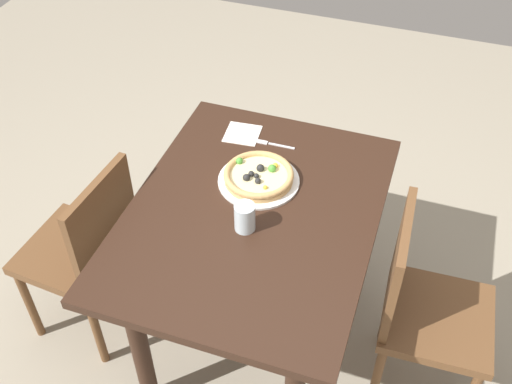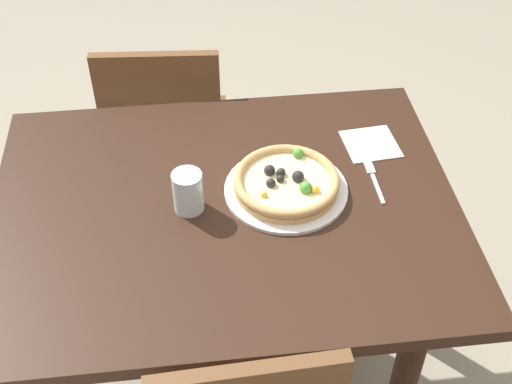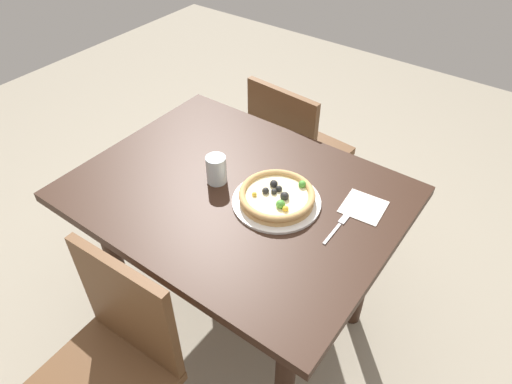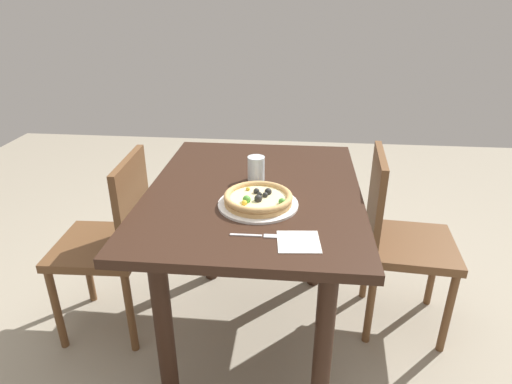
{
  "view_description": "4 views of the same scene",
  "coord_description": "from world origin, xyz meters",
  "px_view_note": "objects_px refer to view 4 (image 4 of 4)",
  "views": [
    {
      "loc": [
        -1.47,
        -0.51,
        2.34
      ],
      "look_at": [
        0.08,
        0.02,
        0.8
      ],
      "focal_mm": 42.84,
      "sensor_mm": 36.0,
      "label": 1
    },
    {
      "loc": [
        -0.06,
        -1.21,
        1.95
      ],
      "look_at": [
        0.08,
        0.02,
        0.8
      ],
      "focal_mm": 47.87,
      "sensor_mm": 36.0,
      "label": 2
    },
    {
      "loc": [
        0.8,
        -0.97,
        1.87
      ],
      "look_at": [
        0.08,
        0.02,
        0.8
      ],
      "focal_mm": 32.34,
      "sensor_mm": 36.0,
      "label": 3
    },
    {
      "loc": [
        1.65,
        0.17,
        1.53
      ],
      "look_at": [
        0.08,
        0.02,
        0.8
      ],
      "focal_mm": 30.42,
      "sensor_mm": 36.0,
      "label": 4
    }
  ],
  "objects_px": {
    "drinking_glass": "(255,169)",
    "plate": "(258,204)",
    "fork": "(259,236)",
    "pizza": "(258,198)",
    "dining_table": "(254,215)",
    "chair_far": "(398,236)",
    "napkin": "(299,242)",
    "chair_near": "(112,239)"
  },
  "relations": [
    {
      "from": "pizza",
      "to": "fork",
      "type": "height_order",
      "value": "pizza"
    },
    {
      "from": "chair_far",
      "to": "fork",
      "type": "relative_size",
      "value": 5.39
    },
    {
      "from": "plate",
      "to": "fork",
      "type": "relative_size",
      "value": 1.88
    },
    {
      "from": "chair_far",
      "to": "drinking_glass",
      "type": "relative_size",
      "value": 8.28
    },
    {
      "from": "chair_near",
      "to": "fork",
      "type": "bearing_deg",
      "value": -120.6
    },
    {
      "from": "pizza",
      "to": "drinking_glass",
      "type": "distance_m",
      "value": 0.25
    },
    {
      "from": "dining_table",
      "to": "fork",
      "type": "distance_m",
      "value": 0.41
    },
    {
      "from": "fork",
      "to": "napkin",
      "type": "distance_m",
      "value": 0.14
    },
    {
      "from": "chair_near",
      "to": "dining_table",
      "type": "bearing_deg",
      "value": -92.05
    },
    {
      "from": "drinking_glass",
      "to": "napkin",
      "type": "height_order",
      "value": "drinking_glass"
    },
    {
      "from": "plate",
      "to": "drinking_glass",
      "type": "xyz_separation_m",
      "value": [
        -0.24,
        -0.04,
        0.05
      ]
    },
    {
      "from": "fork",
      "to": "chair_far",
      "type": "bearing_deg",
      "value": 41.0
    },
    {
      "from": "chair_near",
      "to": "plate",
      "type": "xyz_separation_m",
      "value": [
        0.15,
        0.69,
        0.29
      ]
    },
    {
      "from": "pizza",
      "to": "dining_table",
      "type": "bearing_deg",
      "value": -168.5
    },
    {
      "from": "fork",
      "to": "drinking_glass",
      "type": "height_order",
      "value": "drinking_glass"
    },
    {
      "from": "dining_table",
      "to": "chair_far",
      "type": "relative_size",
      "value": 1.29
    },
    {
      "from": "chair_near",
      "to": "pizza",
      "type": "distance_m",
      "value": 0.77
    },
    {
      "from": "chair_near",
      "to": "napkin",
      "type": "bearing_deg",
      "value": -118.04
    },
    {
      "from": "dining_table",
      "to": "chair_near",
      "type": "height_order",
      "value": "chair_near"
    },
    {
      "from": "dining_table",
      "to": "chair_far",
      "type": "height_order",
      "value": "chair_far"
    },
    {
      "from": "chair_far",
      "to": "napkin",
      "type": "bearing_deg",
      "value": -35.19
    },
    {
      "from": "dining_table",
      "to": "fork",
      "type": "height_order",
      "value": "fork"
    },
    {
      "from": "plate",
      "to": "fork",
      "type": "bearing_deg",
      "value": 5.65
    },
    {
      "from": "plate",
      "to": "napkin",
      "type": "relative_size",
      "value": 2.22
    },
    {
      "from": "plate",
      "to": "chair_near",
      "type": "bearing_deg",
      "value": -102.58
    },
    {
      "from": "chair_far",
      "to": "plate",
      "type": "relative_size",
      "value": 2.86
    },
    {
      "from": "pizza",
      "to": "drinking_glass",
      "type": "xyz_separation_m",
      "value": [
        -0.24,
        -0.04,
        0.02
      ]
    },
    {
      "from": "chair_far",
      "to": "pizza",
      "type": "xyz_separation_m",
      "value": [
        0.31,
        -0.63,
        0.32
      ]
    },
    {
      "from": "pizza",
      "to": "fork",
      "type": "relative_size",
      "value": 1.61
    },
    {
      "from": "drinking_glass",
      "to": "plate",
      "type": "bearing_deg",
      "value": 8.44
    },
    {
      "from": "dining_table",
      "to": "pizza",
      "type": "height_order",
      "value": "pizza"
    },
    {
      "from": "plate",
      "to": "pizza",
      "type": "xyz_separation_m",
      "value": [
        0.0,
        0.0,
        0.03
      ]
    },
    {
      "from": "drinking_glass",
      "to": "chair_far",
      "type": "bearing_deg",
      "value": 95.58
    },
    {
      "from": "chair_near",
      "to": "pizza",
      "type": "bearing_deg",
      "value": -104.82
    },
    {
      "from": "fork",
      "to": "drinking_glass",
      "type": "bearing_deg",
      "value": 96.26
    },
    {
      "from": "chair_far",
      "to": "chair_near",
      "type": "bearing_deg",
      "value": -78.85
    },
    {
      "from": "chair_near",
      "to": "pizza",
      "type": "height_order",
      "value": "chair_near"
    },
    {
      "from": "drinking_glass",
      "to": "napkin",
      "type": "relative_size",
      "value": 0.77
    },
    {
      "from": "plate",
      "to": "chair_far",
      "type": "bearing_deg",
      "value": 116.27
    },
    {
      "from": "chair_far",
      "to": "drinking_glass",
      "type": "height_order",
      "value": "chair_far"
    },
    {
      "from": "chair_near",
      "to": "chair_far",
      "type": "bearing_deg",
      "value": -85.47
    },
    {
      "from": "drinking_glass",
      "to": "chair_near",
      "type": "bearing_deg",
      "value": -82.09
    }
  ]
}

